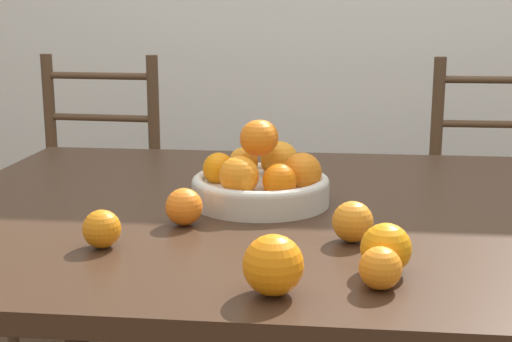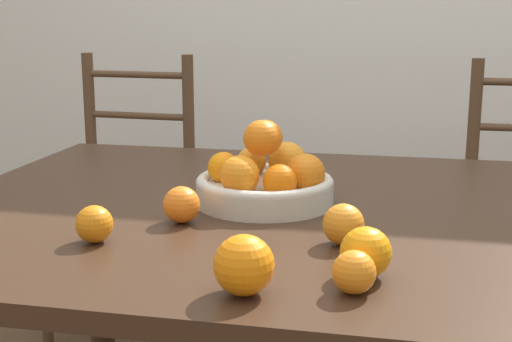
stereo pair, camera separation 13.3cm
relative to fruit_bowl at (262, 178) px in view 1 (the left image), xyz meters
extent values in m
cube|color=#382316|center=(0.15, -0.01, -0.07)|extent=(1.62, 1.10, 0.03)
cylinder|color=#382316|center=(-0.58, 0.46, -0.45)|extent=(0.07, 0.07, 0.73)
cylinder|color=beige|center=(0.00, 0.00, -0.03)|extent=(0.27, 0.27, 0.05)
torus|color=beige|center=(0.00, 0.00, -0.01)|extent=(0.27, 0.27, 0.02)
sphere|color=orange|center=(0.08, -0.01, 0.02)|extent=(0.08, 0.08, 0.08)
sphere|color=orange|center=(0.03, 0.08, 0.02)|extent=(0.08, 0.08, 0.08)
sphere|color=orange|center=(-0.05, 0.07, 0.02)|extent=(0.06, 0.06, 0.06)
sphere|color=orange|center=(-0.08, 0.00, 0.02)|extent=(0.06, 0.06, 0.06)
sphere|color=orange|center=(-0.03, -0.08, 0.02)|extent=(0.08, 0.08, 0.08)
sphere|color=orange|center=(0.04, -0.07, 0.01)|extent=(0.07, 0.07, 0.07)
sphere|color=orange|center=(0.00, 0.00, 0.08)|extent=(0.07, 0.07, 0.07)
sphere|color=orange|center=(-0.01, 0.03, 0.08)|extent=(0.06, 0.06, 0.06)
sphere|color=orange|center=(-0.01, -0.02, 0.08)|extent=(0.07, 0.07, 0.07)
sphere|color=orange|center=(-0.12, -0.16, -0.02)|extent=(0.07, 0.07, 0.07)
sphere|color=orange|center=(0.22, -0.36, -0.01)|extent=(0.08, 0.08, 0.08)
sphere|color=orange|center=(-0.23, -0.30, -0.02)|extent=(0.06, 0.06, 0.06)
sphere|color=orange|center=(0.21, -0.43, -0.02)|extent=(0.06, 0.06, 0.06)
sphere|color=orange|center=(0.06, -0.46, -0.01)|extent=(0.08, 0.08, 0.08)
sphere|color=orange|center=(0.18, -0.22, -0.02)|extent=(0.07, 0.07, 0.07)
cylinder|color=#513823|center=(-0.88, 0.66, -0.58)|extent=(0.04, 0.04, 0.48)
cylinder|color=#513823|center=(-0.50, 0.64, -0.58)|extent=(0.04, 0.04, 0.48)
cylinder|color=#513823|center=(-0.85, 1.02, -0.32)|extent=(0.04, 0.04, 1.00)
cylinder|color=#513823|center=(-0.47, 1.00, -0.32)|extent=(0.04, 0.04, 1.00)
cube|color=#513823|center=(-0.67, 0.83, -0.32)|extent=(0.44, 0.42, 0.04)
cylinder|color=#513823|center=(-0.66, 1.01, -0.18)|extent=(0.38, 0.05, 0.02)
cylinder|color=#513823|center=(-0.66, 1.01, -0.04)|extent=(0.38, 0.05, 0.02)
cylinder|color=#513823|center=(-0.66, 1.01, 0.11)|extent=(0.38, 0.05, 0.02)
cylinder|color=#513823|center=(0.48, 0.65, -0.58)|extent=(0.04, 0.04, 0.48)
cylinder|color=#513823|center=(0.48, 1.01, -0.32)|extent=(0.04, 0.04, 1.00)
cube|color=#513823|center=(0.67, 0.83, -0.32)|extent=(0.42, 0.40, 0.04)
cylinder|color=#513823|center=(0.67, 1.01, -0.18)|extent=(0.38, 0.03, 0.02)
cylinder|color=#513823|center=(0.67, 1.01, -0.04)|extent=(0.38, 0.03, 0.02)
cylinder|color=#513823|center=(0.67, 1.01, 0.11)|extent=(0.38, 0.03, 0.02)
camera|label=1|loc=(0.14, -1.37, 0.32)|focal=50.00mm
camera|label=2|loc=(0.27, -1.35, 0.32)|focal=50.00mm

